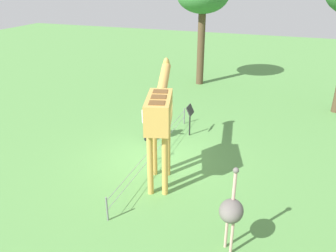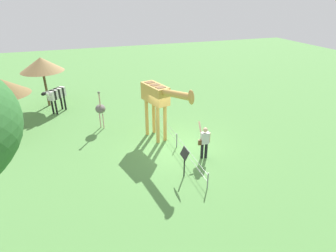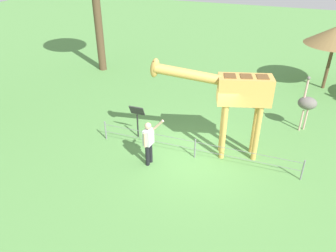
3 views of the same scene
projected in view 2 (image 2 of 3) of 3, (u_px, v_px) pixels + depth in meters
The scene contains 9 objects.
ground_plane at pixel (174, 147), 14.02m from camera, with size 60.00×60.00×0.00m, color #568E47.
giraffe at pixel (159, 98), 13.74m from camera, with size 3.88×1.51×3.48m.
visitor at pixel (204, 141), 12.76m from camera, with size 0.65×0.59×1.72m.
zebra at pixel (56, 95), 17.67m from camera, with size 1.54×1.44×1.66m.
ostrich at pixel (100, 109), 15.54m from camera, with size 0.70×0.56×2.25m.
shade_hut_near at pixel (1, 87), 14.32m from camera, with size 2.78×2.78×3.11m.
shade_hut_far at pixel (41, 65), 18.01m from camera, with size 2.76×2.76×3.31m.
info_sign at pixel (185, 157), 11.41m from camera, with size 0.56×0.21×1.32m.
wire_fence at pixel (177, 140), 13.88m from camera, with size 7.05×0.05×0.75m.
Camera 2 is at (11.40, -4.22, 7.07)m, focal length 29.61 mm.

